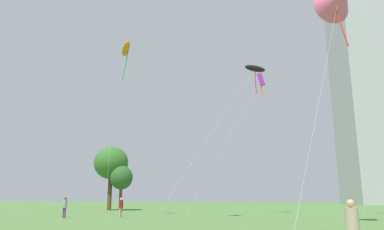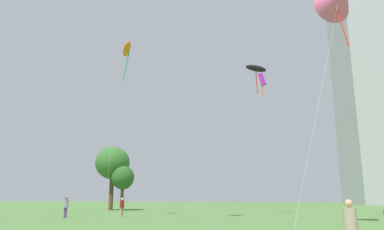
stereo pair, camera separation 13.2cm
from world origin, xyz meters
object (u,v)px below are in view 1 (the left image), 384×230
person_standing_1 (353,226)px  distant_highrise_0 (379,29)px  kite_flying_4 (261,80)px  park_tree_1 (121,178)px  kite_flying_7 (126,49)px  kite_flying_1 (255,69)px  person_standing_2 (121,206)px  park_tree_0 (111,163)px  person_standing_0 (65,206)px

person_standing_1 → distant_highrise_0: size_ratio=0.02×
kite_flying_4 → park_tree_1: 24.74m
kite_flying_4 → person_standing_1: bearing=-80.2°
kite_flying_7 → distant_highrise_0: bearing=61.3°
person_standing_1 → kite_flying_1: 32.82m
person_standing_1 → kite_flying_1: (-5.32, 28.61, 15.17)m
person_standing_2 → distant_highrise_0: (40.71, 77.50, 48.36)m
person_standing_1 → kite_flying_1: size_ratio=0.10×
kite_flying_1 → person_standing_1: bearing=-79.5°
kite_flying_4 → kite_flying_1: bearing=108.1°
kite_flying_4 → distant_highrise_0: 84.03m
kite_flying_1 → distant_highrise_0: (29.15, 68.27, 33.21)m
park_tree_0 → kite_flying_1: bearing=-19.6°
person_standing_0 → distant_highrise_0: bearing=81.9°
kite_flying_1 → park_tree_0: kite_flying_1 is taller
person_standing_0 → kite_flying_1: size_ratio=0.11×
person_standing_0 → kite_flying_4: size_ratio=0.12×
kite_flying_4 → kite_flying_7: size_ratio=0.84×
kite_flying_7 → park_tree_0: 20.94m
person_standing_2 → distant_highrise_0: size_ratio=0.02×
kite_flying_1 → kite_flying_4: size_ratio=1.13×
person_standing_0 → kite_flying_4: kite_flying_4 is taller
kite_flying_7 → park_tree_0: (-9.47, 15.66, -10.18)m
person_standing_1 → distant_highrise_0: 110.88m
kite_flying_4 → kite_flying_7: kite_flying_7 is taller
distant_highrise_0 → person_standing_0: bearing=-126.6°
person_standing_0 → kite_flying_7: kite_flying_7 is taller
person_standing_1 → distant_highrise_0: (23.83, 96.88, 48.38)m
park_tree_0 → distant_highrise_0: 89.94m
kite_flying_7 → park_tree_1: (-7.45, 15.06, -12.34)m
park_tree_0 → park_tree_1: bearing=-16.4°
kite_flying_7 → kite_flying_1: bearing=32.2°
kite_flying_7 → person_standing_2: bearing=-57.7°
person_standing_1 → person_standing_2: size_ratio=0.98×
kite_flying_1 → kite_flying_7: 14.72m
person_standing_1 → person_standing_0: bearing=-105.3°
person_standing_2 → park_tree_0: (-10.35, 17.05, 5.61)m
person_standing_0 → person_standing_1: person_standing_0 is taller
person_standing_1 → kite_flying_7: 31.57m
person_standing_2 → kite_flying_1: kite_flying_1 is taller
distant_highrise_0 → kite_flying_7: bearing=-125.7°
person_standing_0 → kite_flying_7: (3.50, 3.51, 15.73)m
park_tree_1 → park_tree_0: bearing=163.6°
kite_flying_4 → park_tree_1: bearing=154.9°
park_tree_0 → distant_highrise_0: bearing=49.8°
park_tree_0 → kite_flying_4: bearing=-24.3°
person_standing_2 → kite_flying_1: size_ratio=0.10×
kite_flying_1 → kite_flying_7: kite_flying_7 is taller
person_standing_1 → kite_flying_1: bearing=-145.7°
park_tree_1 → distant_highrise_0: bearing=51.2°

